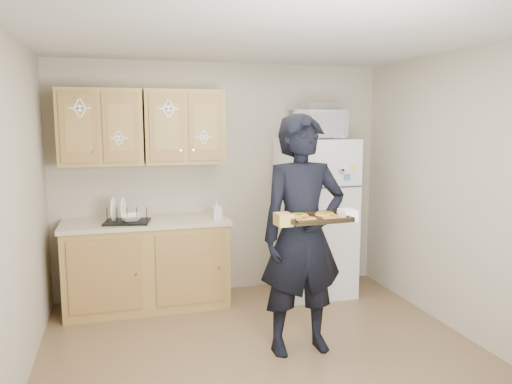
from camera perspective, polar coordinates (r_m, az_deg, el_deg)
floor at (r=4.17m, az=1.61°, el=-18.84°), size 3.60×3.60×0.00m
ceiling at (r=3.76m, az=1.78°, el=17.45°), size 3.60×3.60×0.00m
wall_back at (r=5.49m, az=-3.91°, el=1.46°), size 3.60×0.04×2.50m
wall_front at (r=2.16m, az=16.24°, el=-9.54°), size 3.60×0.04×2.50m
wall_left at (r=3.67m, az=-26.29°, el=-2.80°), size 0.04×3.60×2.50m
wall_right at (r=4.63m, az=23.48°, el=-0.49°), size 0.04×3.60×2.50m
refrigerator at (r=5.48m, az=6.71°, el=-2.83°), size 0.75×0.70×1.70m
base_cabinet at (r=5.24m, az=-12.32°, el=-8.22°), size 1.60×0.60×0.86m
countertop at (r=5.13m, az=-12.48°, el=-3.39°), size 1.64×0.64×0.04m
upper_cab_left at (r=5.16m, az=-17.37°, el=7.07°), size 0.80×0.33×0.75m
upper_cab_right at (r=5.20m, az=-8.23°, el=7.36°), size 0.80×0.33×0.75m
cereal_box at (r=6.07m, az=10.28°, el=-8.53°), size 0.20×0.07×0.32m
person at (r=4.06m, az=5.35°, el=-4.94°), size 0.73×0.49×1.95m
baking_tray at (r=3.74m, az=6.89°, el=-3.05°), size 0.47×0.35×0.04m
pizza_front_left at (r=3.63m, az=5.85°, el=-3.11°), size 0.15×0.15×0.02m
pizza_front_right at (r=3.72m, az=8.90°, el=-2.89°), size 0.15×0.15×0.02m
pizza_back_left at (r=3.77m, az=4.92°, el=-2.68°), size 0.15×0.15×0.02m
pizza_back_right at (r=3.85m, az=7.88°, el=-2.48°), size 0.15×0.15×0.02m
microwave at (r=5.33m, az=7.09°, el=7.68°), size 0.57×0.40×0.30m
foil_pan at (r=5.37m, az=7.15°, el=9.69°), size 0.38×0.30×0.07m
dish_rack at (r=5.03m, az=-14.53°, el=-2.48°), size 0.47×0.39×0.17m
bowl at (r=5.04m, az=-14.13°, el=-2.85°), size 0.28×0.28×0.06m
soap_bottle at (r=5.08m, az=-4.53°, el=-1.99°), size 0.10×0.10×0.19m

